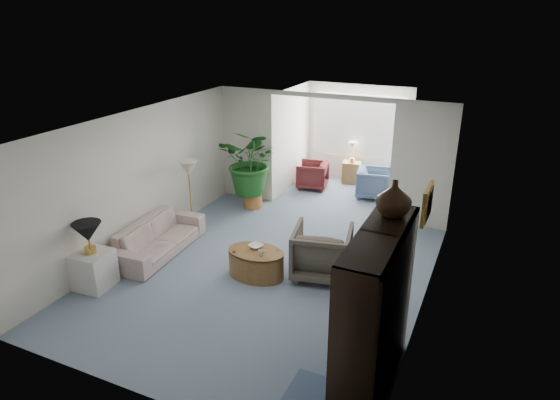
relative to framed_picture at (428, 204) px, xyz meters
The scene contains 25 objects.
floor 2.99m from the framed_picture, behind, with size 6.00×6.00×0.00m, color gray.
sunroom_floor 5.16m from the framed_picture, 120.36° to the left, with size 2.60×2.60×0.00m, color gray.
back_pier_left 5.37m from the framed_picture, 144.59° to the left, with size 1.20×0.12×2.50m, color beige.
back_pier_right 3.18m from the framed_picture, 100.24° to the left, with size 1.20×0.12×2.50m, color beige.
back_header 4.03m from the framed_picture, 128.43° to the left, with size 2.60×0.12×0.10m, color beige.
window_pane 5.83m from the framed_picture, 114.98° to the left, with size 2.20×0.02×1.50m, color white.
window_blinds 5.81m from the framed_picture, 115.11° to the left, with size 2.20×0.02×1.50m, color white.
framed_picture is the anchor object (origin of this frame).
sofa 4.74m from the framed_picture, behind, with size 2.02×0.79×0.59m, color beige.
end_table 5.11m from the framed_picture, 164.16° to the right, with size 0.54×0.54×0.59m, color silver.
table_lamp 4.97m from the framed_picture, 164.16° to the right, with size 0.44×0.44×0.30m, color black.
floor_lamp 4.75m from the framed_picture, 166.05° to the left, with size 0.36×0.36×0.28m, color beige.
coffee_table 2.96m from the framed_picture, behind, with size 0.95×0.95×0.45m, color olive.
coffee_bowl 2.89m from the framed_picture, behind, with size 0.22×0.22×0.05m, color white.
coffee_cup 2.70m from the framed_picture, behind, with size 0.10×0.10×0.09m, color beige.
wingback_chair 2.10m from the framed_picture, 163.91° to the left, with size 0.91×0.93×0.85m, color #5B5447.
side_table_dark 1.85m from the framed_picture, 139.86° to the left, with size 0.46×0.37×0.56m, color black.
entertainment_cabinet 1.84m from the framed_picture, 97.79° to the right, with size 0.47×1.76×1.96m, color black.
cabinet_urn 1.29m from the framed_picture, 101.01° to the right, with size 0.39×0.39×0.41m, color black.
plant_pot 5.00m from the framed_picture, 146.94° to the left, with size 0.40×0.40×0.32m, color #AD6932.
house_plant 4.80m from the framed_picture, 146.94° to the left, with size 1.31×1.13×1.45m, color #1D571E.
sunroom_chair_blue 4.84m from the framed_picture, 112.14° to the left, with size 0.72×0.74×0.68m, color slate.
sunroom_chair_maroon 5.57m from the framed_picture, 127.07° to the left, with size 0.69×0.71×0.64m, color maroon.
sunroom_table 5.82m from the framed_picture, 116.33° to the left, with size 0.44×0.34×0.54m, color olive.
shelf_clutter 1.89m from the framed_picture, 99.22° to the right, with size 0.30×1.28×1.06m.
Camera 1 is at (3.17, -6.31, 4.10)m, focal length 31.44 mm.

